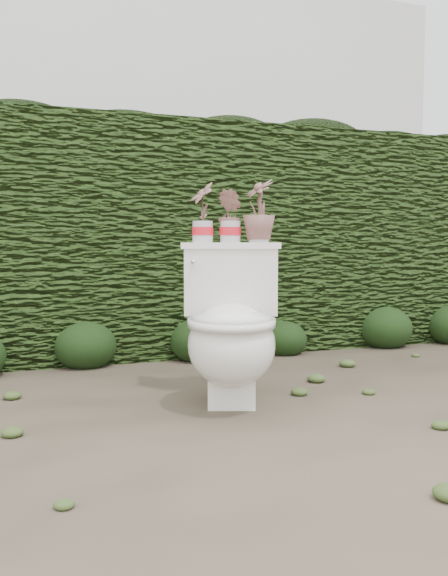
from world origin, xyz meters
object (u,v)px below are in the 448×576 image
object	(u,v)px
potted_plant_left	(203,214)
potted_plant_center	(230,218)
toilet	(231,331)
potted_plant_right	(259,213)

from	to	relation	value
potted_plant_left	potted_plant_center	distance (m)	0.14
toilet	potted_plant_left	xyz separation A→B (m)	(-0.05, 0.27, 0.57)
potted_plant_left	potted_plant_center	world-z (taller)	potted_plant_left
potted_plant_left	potted_plant_center	bearing A→B (deg)	62.92
toilet	potted_plant_right	xyz separation A→B (m)	(0.22, 0.18, 0.57)
toilet	potted_plant_right	distance (m)	0.64
toilet	potted_plant_center	bearing A→B (deg)	90.44
toilet	potted_plant_right	size ratio (longest dim) A/B	2.59
toilet	potted_plant_center	xyz separation A→B (m)	(0.08, 0.23, 0.55)
toilet	potted_plant_center	distance (m)	0.60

